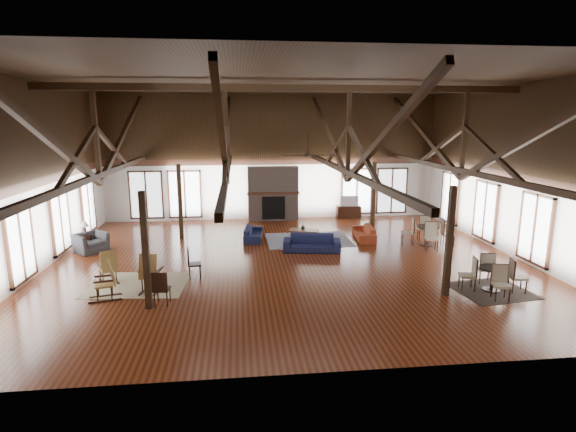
{
  "coord_description": "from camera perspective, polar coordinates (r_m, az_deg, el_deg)",
  "views": [
    {
      "loc": [
        -1.63,
        -14.68,
        4.73
      ],
      "look_at": [
        0.1,
        1.0,
        1.38
      ],
      "focal_mm": 28.0,
      "sensor_mm": 36.0,
      "label": 1
    }
  ],
  "objects": [
    {
      "name": "ceiling",
      "position": [
        14.82,
        0.03,
        16.9
      ],
      "size": [
        16.0,
        14.0,
        0.02
      ],
      "primitive_type": "cube",
      "color": "black",
      "rests_on": "wall_back"
    },
    {
      "name": "television",
      "position": [
        22.44,
        7.75,
        1.93
      ],
      "size": [
        0.91,
        0.19,
        0.52
      ],
      "primitive_type": "imported",
      "rotation": [
        0.0,
        0.0,
        -0.08
      ],
      "color": "#B2B2B2",
      "rests_on": "tv_console"
    },
    {
      "name": "rug_navy",
      "position": [
        18.23,
        2.58,
        -3.04
      ],
      "size": [
        3.38,
        2.56,
        0.01
      ],
      "primitive_type": "cube",
      "rotation": [
        0.0,
        0.0,
        0.02
      ],
      "color": "#1B204D",
      "rests_on": "floor"
    },
    {
      "name": "ceiling_fan",
      "position": [
        13.88,
        2.56,
        7.86
      ],
      "size": [
        1.6,
        1.6,
        0.75
      ],
      "color": "black",
      "rests_on": "roof_truss"
    },
    {
      "name": "rocking_chair_b",
      "position": [
        13.24,
        -17.13,
        -7.02
      ],
      "size": [
        0.62,
        0.96,
        1.14
      ],
      "rotation": [
        0.0,
        0.0,
        -0.18
      ],
      "color": "olive",
      "rests_on": "floor"
    },
    {
      "name": "fireplace",
      "position": [
        21.68,
        -1.93,
        2.85
      ],
      "size": [
        2.5,
        0.69,
        2.6
      ],
      "color": "#726057",
      "rests_on": "floor"
    },
    {
      "name": "side_chair_b",
      "position": [
        12.2,
        -15.86,
        -8.54
      ],
      "size": [
        0.43,
        0.43,
        0.94
      ],
      "rotation": [
        0.0,
        0.0,
        -0.1
      ],
      "color": "black",
      "rests_on": "floor"
    },
    {
      "name": "coffee_table",
      "position": [
        18.06,
        2.01,
        -1.93
      ],
      "size": [
        1.28,
        0.9,
        0.44
      ],
      "rotation": [
        0.0,
        0.0,
        -0.3
      ],
      "color": "brown",
      "rests_on": "floor"
    },
    {
      "name": "rocking_chair_a",
      "position": [
        14.37,
        -21.84,
        -6.11
      ],
      "size": [
        0.75,
        0.89,
        1.02
      ],
      "rotation": [
        0.0,
        0.0,
        0.51
      ],
      "color": "olive",
      "rests_on": "floor"
    },
    {
      "name": "sofa_navy_front",
      "position": [
        16.64,
        3.06,
        -3.45
      ],
      "size": [
        2.2,
        1.16,
        0.61
      ],
      "primitive_type": "imported",
      "rotation": [
        0.0,
        0.0,
        -0.17
      ],
      "color": "#171B40",
      "rests_on": "floor"
    },
    {
      "name": "wall_right",
      "position": [
        17.64,
        26.93,
        5.07
      ],
      "size": [
        0.02,
        14.0,
        6.0
      ],
      "primitive_type": "cube",
      "color": "white",
      "rests_on": "floor"
    },
    {
      "name": "sofa_orange",
      "position": [
        18.6,
        9.63,
        -2.08
      ],
      "size": [
        1.87,
        0.88,
        0.53
      ],
      "primitive_type": "imported",
      "rotation": [
        0.0,
        0.0,
        -1.67
      ],
      "color": "#96391D",
      "rests_on": "floor"
    },
    {
      "name": "post_grid",
      "position": [
        15.11,
        0.02,
        -0.26
      ],
      "size": [
        8.16,
        7.16,
        3.05
      ],
      "color": "black",
      "rests_on": "floor"
    },
    {
      "name": "rocking_chair_c",
      "position": [
        13.14,
        -21.89,
        -7.68
      ],
      "size": [
        0.91,
        0.61,
        1.07
      ],
      "rotation": [
        0.0,
        0.0,
        1.8
      ],
      "color": "olive",
      "rests_on": "floor"
    },
    {
      "name": "wall_left",
      "position": [
        16.09,
        -29.68,
        4.25
      ],
      "size": [
        0.02,
        14.0,
        6.0
      ],
      "primitive_type": "cube",
      "color": "white",
      "rests_on": "floor"
    },
    {
      "name": "rug_dark",
      "position": [
        14.17,
        24.43,
        -8.6
      ],
      "size": [
        2.22,
        2.07,
        0.01
      ],
      "primitive_type": "cube",
      "rotation": [
        0.0,
        0.0,
        0.14
      ],
      "color": "black",
      "rests_on": "floor"
    },
    {
      "name": "floor",
      "position": [
        15.5,
        0.02,
        -5.77
      ],
      "size": [
        16.0,
        16.0,
        0.0
      ],
      "primitive_type": "plane",
      "color": "#662E15",
      "rests_on": "ground"
    },
    {
      "name": "roof_truss",
      "position": [
        14.78,
        0.03,
        9.27
      ],
      "size": [
        15.6,
        14.07,
        3.14
      ],
      "color": "black",
      "rests_on": "wall_back"
    },
    {
      "name": "wall_back",
      "position": [
        21.81,
        -2.02,
        7.43
      ],
      "size": [
        16.0,
        0.02,
        6.0
      ],
      "primitive_type": "cube",
      "color": "white",
      "rests_on": "floor"
    },
    {
      "name": "armchair",
      "position": [
        18.05,
        -23.79,
        -3.11
      ],
      "size": [
        1.42,
        1.42,
        0.7
      ],
      "primitive_type": "imported",
      "rotation": [
        0.0,
        0.0,
        0.79
      ],
      "color": "#313134",
      "rests_on": "floor"
    },
    {
      "name": "side_chair_a",
      "position": [
        14.08,
        -12.17,
        -5.58
      ],
      "size": [
        0.45,
        0.45,
        0.94
      ],
      "rotation": [
        0.0,
        0.0,
        -1.42
      ],
      "color": "black",
      "rests_on": "floor"
    },
    {
      "name": "tv_console",
      "position": [
        22.54,
        7.69,
        0.53
      ],
      "size": [
        1.18,
        0.44,
        0.59
      ],
      "primitive_type": "cube",
      "color": "black",
      "rests_on": "floor"
    },
    {
      "name": "sofa_navy_left",
      "position": [
        18.29,
        -4.43,
        -2.21
      ],
      "size": [
        1.8,
        0.86,
        0.51
      ],
      "primitive_type": "imported",
      "rotation": [
        0.0,
        0.0,
        1.47
      ],
      "color": "#141938",
      "rests_on": "floor"
    },
    {
      "name": "cup_near",
      "position": [
        14.03,
        24.72,
        -5.7
      ],
      "size": [
        0.16,
        0.16,
        0.1
      ],
      "primitive_type": "imported",
      "rotation": [
        0.0,
        0.0,
        -0.33
      ],
      "color": "#B2B2B2",
      "rests_on": "cafe_table_near"
    },
    {
      "name": "vase",
      "position": [
        18.1,
        1.91,
        -1.41
      ],
      "size": [
        0.21,
        0.21,
        0.18
      ],
      "primitive_type": "imported",
      "rotation": [
        0.0,
        0.0,
        -0.24
      ],
      "color": "#B2B2B2",
      "rests_on": "coffee_table"
    },
    {
      "name": "side_table_lamp",
      "position": [
        18.46,
        -24.28,
        -2.57
      ],
      "size": [
        0.44,
        0.44,
        1.14
      ],
      "color": "black",
      "rests_on": "floor"
    },
    {
      "name": "cafe_table_near",
      "position": [
        14.03,
        24.55,
        -6.8
      ],
      "size": [
        1.86,
        1.86,
        0.95
      ],
      "rotation": [
        0.0,
        0.0,
        -0.22
      ],
      "color": "black",
      "rests_on": "floor"
    },
    {
      "name": "cup_far",
      "position": [
        18.04,
        17.23,
        -1.12
      ],
      "size": [
        0.13,
        0.13,
        0.09
      ],
      "primitive_type": "imported",
      "rotation": [
        0.0,
        0.0,
        0.07
      ],
      "color": "#B2B2B2",
      "rests_on": "cafe_table_far"
    },
    {
      "name": "wall_front",
      "position": [
        8.04,
        5.55,
        -0.51
      ],
      "size": [
        16.0,
        0.02,
        6.0
      ],
      "primitive_type": "cube",
      "color": "white",
      "rests_on": "floor"
    },
    {
      "name": "cafe_table_far",
      "position": [
        18.14,
        17.31,
        -1.96
      ],
      "size": [
        2.06,
        2.06,
        1.05
      ],
      "rotation": [
        0.0,
        0.0,
        -0.22
      ],
      "color": "black",
      "rests_on": "floor"
    },
    {
      "name": "rug_tan",
      "position": [
        14.09,
        -18.41,
        -8.25
      ],
      "size": [
        2.95,
        2.4,
        0.01
      ],
      "primitive_type": "cube",
      "rotation": [
        0.0,
        0.0,
        -0.08
      ],
      "color": "tan",
      "rests_on": "floor"
    }
  ]
}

